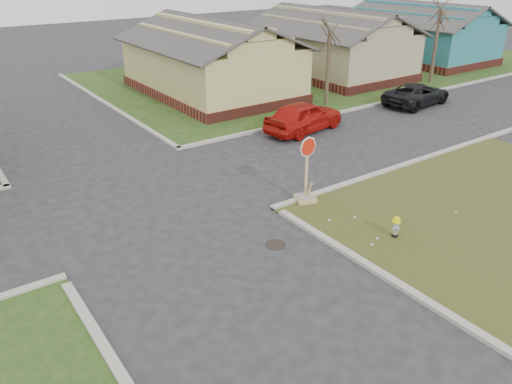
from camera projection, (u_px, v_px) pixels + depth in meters
ground at (204, 260)px, 14.32m from camera, size 120.00×120.00×0.00m
verge_far_right at (334, 67)px, 39.06m from camera, size 37.00×19.00×0.05m
curbs at (135, 198)px, 18.02m from camera, size 80.00×40.00×0.12m
manhole at (275, 245)px, 15.10m from camera, size 0.64×0.64×0.01m
side_house_yellow at (210, 59)px, 30.79m from camera, size 7.60×11.60×4.70m
side_house_tan at (330, 44)px, 35.99m from camera, size 7.60×11.60×4.70m
side_house_teal at (419, 33)px, 41.19m from camera, size 7.60×11.60×4.70m
tree_mid_right at (328, 69)px, 28.23m from camera, size 0.22×0.22×4.20m
tree_far_right at (435, 46)px, 33.53m from camera, size 0.22×0.22×4.76m
fire_hydrant at (396, 225)px, 15.30m from camera, size 0.27×0.27×0.71m
stop_sign at (306, 187)px, 17.50m from camera, size 0.68×0.66×2.40m
red_sedan at (304, 116)px, 24.59m from camera, size 4.72×2.54×1.53m
dark_pickup at (417, 94)px, 29.07m from camera, size 4.77×2.55×1.27m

